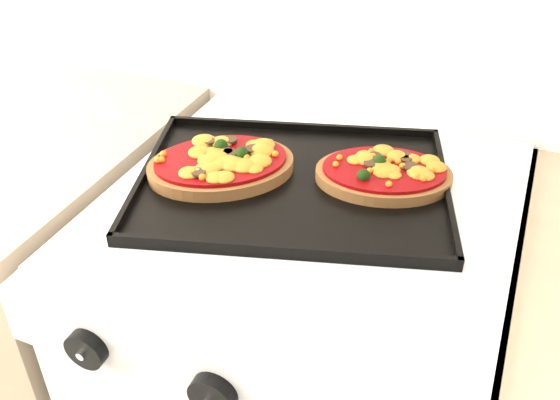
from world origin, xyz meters
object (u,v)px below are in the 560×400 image
at_px(baking_tray, 293,181).
at_px(pizza_right, 384,172).
at_px(pizza_left, 221,163).
at_px(stove, 305,394).

height_order(baking_tray, pizza_right, pizza_right).
height_order(baking_tray, pizza_left, pizza_left).
bearing_deg(pizza_left, pizza_right, 17.40).
relative_size(baking_tray, pizza_right, 2.25).
height_order(stove, pizza_left, pizza_left).
bearing_deg(pizza_right, baking_tray, -155.33).
xyz_separation_m(baking_tray, pizza_right, (0.12, 0.06, 0.01)).
bearing_deg(pizza_left, stove, 0.82).
relative_size(pizza_left, pizza_right, 1.10).
distance_m(stove, pizza_left, 0.50).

